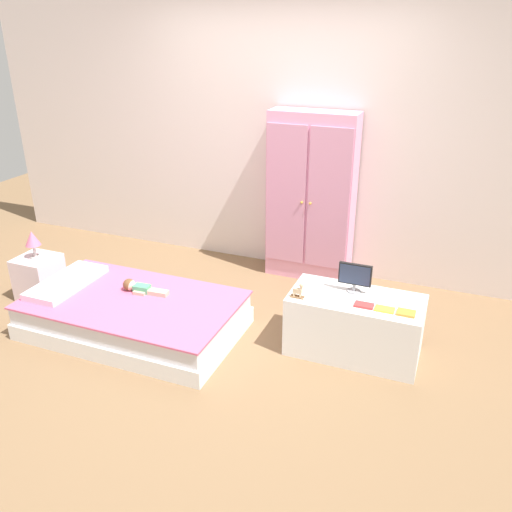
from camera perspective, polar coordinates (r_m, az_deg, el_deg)
name	(u,v)px	position (r m, az deg, el deg)	size (l,w,h in m)	color
ground_plane	(214,340)	(4.24, -4.52, -8.96)	(10.00, 10.00, 0.02)	brown
back_wall	(283,130)	(5.10, 2.96, 13.35)	(6.40, 0.05, 2.70)	silver
bed	(134,315)	(4.36, -12.98, -6.18)	(1.67, 0.97, 0.29)	white
pillow	(67,282)	(4.65, -19.66, -2.68)	(0.32, 0.70, 0.05)	silver
doll	(137,287)	(4.39, -12.66, -3.27)	(0.39, 0.14, 0.10)	#4CA375
nightstand	(39,277)	(5.11, -22.25, -2.14)	(0.33, 0.33, 0.39)	silver
table_lamp	(32,240)	(4.97, -22.90, 1.64)	(0.13, 0.13, 0.25)	#B7B2AD
wardrobe	(311,198)	(4.96, 5.92, 6.26)	(0.79, 0.32, 1.57)	#E599BC
tv_stand	(354,325)	(4.01, 10.53, -7.33)	(0.96, 0.48, 0.46)	white
tv_monitor	(355,276)	(3.92, 10.59, -2.13)	(0.24, 0.10, 0.22)	#99999E
rocking_horse_toy	(299,291)	(3.81, 4.60, -3.73)	(0.10, 0.04, 0.12)	#8E6642
book_red	(364,305)	(3.79, 11.53, -5.20)	(0.13, 0.08, 0.02)	#CC3838
book_yellow	(385,309)	(3.78, 13.66, -5.58)	(0.13, 0.09, 0.01)	gold
book_orange	(406,313)	(3.76, 15.84, -5.90)	(0.12, 0.10, 0.02)	orange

